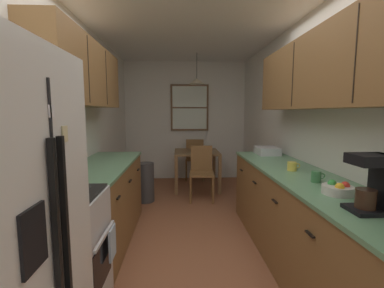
{
  "coord_description": "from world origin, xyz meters",
  "views": [
    {
      "loc": [
        -0.14,
        -2.23,
        1.47
      ],
      "look_at": [
        0.04,
        1.45,
        1.03
      ],
      "focal_mm": 24.85,
      "sensor_mm": 36.0,
      "label": 1
    }
  ],
  "objects": [
    {
      "name": "ground_plane",
      "position": [
        0.0,
        1.0,
        0.0
      ],
      "size": [
        12.0,
        12.0,
        0.0
      ],
      "primitive_type": "plane",
      "color": "#995B3D"
    },
    {
      "name": "wall_left",
      "position": [
        -1.35,
        1.0,
        1.27
      ],
      "size": [
        0.1,
        9.0,
        2.55
      ],
      "primitive_type": "cube",
      "color": "white",
      "rests_on": "ground"
    },
    {
      "name": "wall_right",
      "position": [
        1.35,
        1.0,
        1.27
      ],
      "size": [
        0.1,
        9.0,
        2.55
      ],
      "primitive_type": "cube",
      "color": "white",
      "rests_on": "ground"
    },
    {
      "name": "wall_back",
      "position": [
        0.0,
        3.65,
        1.27
      ],
      "size": [
        4.4,
        0.1,
        2.55
      ],
      "primitive_type": "cube",
      "color": "white",
      "rests_on": "ground"
    },
    {
      "name": "ceiling_slab",
      "position": [
        0.0,
        1.0,
        2.59
      ],
      "size": [
        4.4,
        9.0,
        0.08
      ],
      "primitive_type": "cube",
      "color": "white"
    },
    {
      "name": "stove_range",
      "position": [
        -0.99,
        -0.46,
        0.47
      ],
      "size": [
        0.66,
        0.58,
        1.1
      ],
      "color": "silver",
      "rests_on": "ground"
    },
    {
      "name": "microwave_over_range",
      "position": [
        -1.11,
        -0.46,
        1.69
      ],
      "size": [
        0.39,
        0.58,
        0.35
      ],
      "color": "white"
    },
    {
      "name": "counter_left",
      "position": [
        -1.0,
        0.71,
        0.45
      ],
      "size": [
        0.64,
        1.78,
        0.9
      ],
      "color": "brown",
      "rests_on": "ground"
    },
    {
      "name": "upper_cabinets_left",
      "position": [
        -1.14,
        0.66,
        1.86
      ],
      "size": [
        0.33,
        1.86,
        0.67
      ],
      "color": "brown"
    },
    {
      "name": "counter_right",
      "position": [
        1.0,
        -0.04,
        0.45
      ],
      "size": [
        0.64,
        3.15,
        0.9
      ],
      "color": "brown",
      "rests_on": "ground"
    },
    {
      "name": "upper_cabinets_right",
      "position": [
        1.14,
        -0.09,
        1.83
      ],
      "size": [
        0.33,
        2.83,
        0.66
      ],
      "color": "brown"
    },
    {
      "name": "dining_table",
      "position": [
        0.2,
        2.78,
        0.61
      ],
      "size": [
        0.83,
        0.85,
        0.73
      ],
      "color": "brown",
      "rests_on": "ground"
    },
    {
      "name": "dining_chair_near",
      "position": [
        0.24,
        2.15,
        0.5
      ],
      "size": [
        0.42,
        0.42,
        0.9
      ],
      "color": "brown",
      "rests_on": "ground"
    },
    {
      "name": "dining_chair_far",
      "position": [
        0.21,
        3.41,
        0.5
      ],
      "size": [
        0.45,
        0.45,
        0.9
      ],
      "color": "brown",
      "rests_on": "ground"
    },
    {
      "name": "pendant_light",
      "position": [
        0.2,
        2.78,
        2.04
      ],
      "size": [
        0.3,
        0.3,
        0.56
      ],
      "color": "black"
    },
    {
      "name": "back_window",
      "position": [
        0.09,
        3.58,
        1.56
      ],
      "size": [
        0.82,
        0.05,
        1.0
      ],
      "color": "brown"
    },
    {
      "name": "trash_bin",
      "position": [
        -0.7,
        2.07,
        0.32
      ],
      "size": [
        0.29,
        0.29,
        0.64
      ],
      "primitive_type": "cylinder",
      "color": "#3F3F42",
      "rests_on": "ground"
    },
    {
      "name": "storage_canister",
      "position": [
        -1.0,
        0.03,
        0.98
      ],
      "size": [
        0.11,
        0.11,
        0.17
      ],
      "color": "red",
      "rests_on": "counter_left"
    },
    {
      "name": "dish_towel",
      "position": [
        -0.64,
        -0.32,
        0.5
      ],
      "size": [
        0.02,
        0.16,
        0.24
      ],
      "primitive_type": "cube",
      "color": "silver"
    },
    {
      "name": "coffee_maker",
      "position": [
        0.98,
        -0.81,
        1.07
      ],
      "size": [
        0.22,
        0.18,
        0.33
      ],
      "color": "black",
      "rests_on": "counter_right"
    },
    {
      "name": "mug_by_coffeemaker",
      "position": [
        0.98,
        -0.16,
        0.95
      ],
      "size": [
        0.11,
        0.08,
        0.09
      ],
      "color": "#3F7F4C",
      "rests_on": "counter_right"
    },
    {
      "name": "mug_spare",
      "position": [
        0.96,
        0.27,
        0.94
      ],
      "size": [
        0.13,
        0.09,
        0.09
      ],
      "color": "#E5CC4C",
      "rests_on": "counter_right"
    },
    {
      "name": "fruit_bowl",
      "position": [
        0.97,
        -0.48,
        0.94
      ],
      "size": [
        0.21,
        0.21,
        0.09
      ],
      "color": "silver",
      "rests_on": "counter_right"
    },
    {
      "name": "dish_rack",
      "position": [
        1.05,
        1.27,
        0.95
      ],
      "size": [
        0.28,
        0.34,
        0.1
      ],
      "primitive_type": "cube",
      "color": "silver",
      "rests_on": "counter_right"
    }
  ]
}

